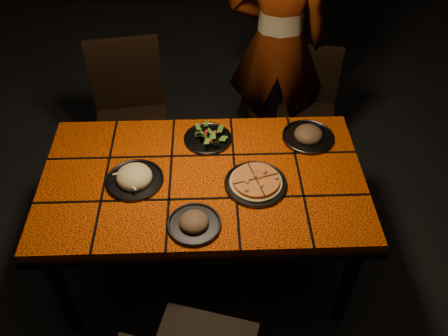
{
  "coord_description": "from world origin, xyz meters",
  "views": [
    {
      "loc": [
        0.05,
        -1.65,
        2.43
      ],
      "look_at": [
        0.11,
        -0.02,
        0.82
      ],
      "focal_mm": 38.0,
      "sensor_mm": 36.0,
      "label": 1
    }
  ],
  "objects_px": {
    "diner": "(277,44)",
    "chair_far_left": "(130,107)",
    "plate_pizza": "(256,183)",
    "plate_pasta": "(134,178)",
    "dining_table": "(203,187)",
    "chair_far_right": "(307,101)"
  },
  "relations": [
    {
      "from": "diner",
      "to": "chair_far_left",
      "type": "bearing_deg",
      "value": 19.18
    },
    {
      "from": "plate_pizza",
      "to": "plate_pasta",
      "type": "xyz_separation_m",
      "value": [
        -0.59,
        0.05,
        0.01
      ]
    },
    {
      "from": "plate_pizza",
      "to": "plate_pasta",
      "type": "distance_m",
      "value": 0.59
    },
    {
      "from": "dining_table",
      "to": "diner",
      "type": "distance_m",
      "value": 1.16
    },
    {
      "from": "dining_table",
      "to": "chair_far_right",
      "type": "xyz_separation_m",
      "value": [
        0.71,
        0.96,
        -0.18
      ]
    },
    {
      "from": "chair_far_left",
      "to": "diner",
      "type": "distance_m",
      "value": 1.02
    },
    {
      "from": "chair_far_left",
      "to": "plate_pizza",
      "type": "bearing_deg",
      "value": -58.82
    },
    {
      "from": "plate_pizza",
      "to": "plate_pasta",
      "type": "height_order",
      "value": "plate_pasta"
    },
    {
      "from": "chair_far_right",
      "to": "dining_table",
      "type": "bearing_deg",
      "value": -114.51
    },
    {
      "from": "plate_pizza",
      "to": "chair_far_left",
      "type": "bearing_deg",
      "value": 129.49
    },
    {
      "from": "dining_table",
      "to": "plate_pizza",
      "type": "bearing_deg",
      "value": -15.19
    },
    {
      "from": "dining_table",
      "to": "chair_far_right",
      "type": "bearing_deg",
      "value": 53.57
    },
    {
      "from": "chair_far_right",
      "to": "plate_pizza",
      "type": "xyz_separation_m",
      "value": [
        -0.45,
        -1.03,
        0.28
      ]
    },
    {
      "from": "dining_table",
      "to": "plate_pizza",
      "type": "relative_size",
      "value": 5.11
    },
    {
      "from": "plate_pizza",
      "to": "chair_far_right",
      "type": "bearing_deg",
      "value": 66.39
    },
    {
      "from": "dining_table",
      "to": "chair_far_left",
      "type": "xyz_separation_m",
      "value": [
        -0.47,
        0.81,
        -0.1
      ]
    },
    {
      "from": "dining_table",
      "to": "plate_pasta",
      "type": "height_order",
      "value": "plate_pasta"
    },
    {
      "from": "chair_far_right",
      "to": "diner",
      "type": "xyz_separation_m",
      "value": [
        -0.22,
        0.08,
        0.39
      ]
    },
    {
      "from": "chair_far_right",
      "to": "diner",
      "type": "height_order",
      "value": "diner"
    },
    {
      "from": "dining_table",
      "to": "chair_far_left",
      "type": "distance_m",
      "value": 0.94
    },
    {
      "from": "plate_pasta",
      "to": "chair_far_left",
      "type": "bearing_deg",
      "value": 99.31
    },
    {
      "from": "diner",
      "to": "plate_pasta",
      "type": "distance_m",
      "value": 1.34
    }
  ]
}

